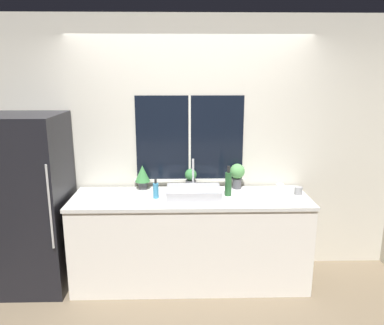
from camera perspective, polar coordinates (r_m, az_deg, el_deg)
ground_plane at (r=3.84m, az=-0.13°, el=-20.03°), size 14.00×14.00×0.00m
wall_back at (r=4.01m, az=-0.36°, el=2.41°), size 8.00×0.09×2.70m
wall_left at (r=5.23m, az=-25.89°, el=3.69°), size 0.06×7.00×2.70m
wall_right at (r=5.29m, az=24.56°, el=3.93°), size 0.06×7.00×2.70m
counter at (r=3.91m, az=-0.24°, el=-11.65°), size 2.36×0.69×0.92m
refrigerator at (r=4.05m, az=-23.53°, el=-5.65°), size 0.73×0.74×1.75m
sink at (r=3.72m, az=0.24°, el=-4.53°), size 0.53×0.41×0.34m
potted_plant_left at (r=3.96m, az=-7.55°, el=-1.91°), size 0.16×0.16×0.26m
potted_plant_center at (r=3.95m, az=-0.19°, el=-2.42°), size 0.12×0.12×0.22m
potted_plant_right at (r=3.97m, az=6.90°, el=-1.68°), size 0.16×0.16×0.27m
soap_bottle at (r=3.68m, az=-5.54°, el=-4.23°), size 0.05×0.05×0.19m
bottle_tall at (r=3.75m, az=5.56°, el=-3.17°), size 0.07×0.07×0.30m
mug_white at (r=3.95m, az=13.21°, el=-3.84°), size 0.08×0.08×0.09m
mug_grey at (r=3.94m, az=15.89°, el=-4.16°), size 0.08×0.08×0.08m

